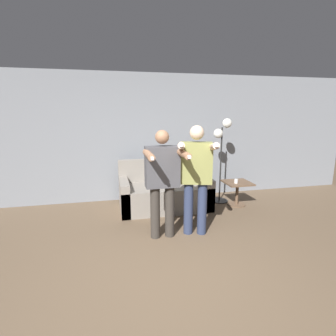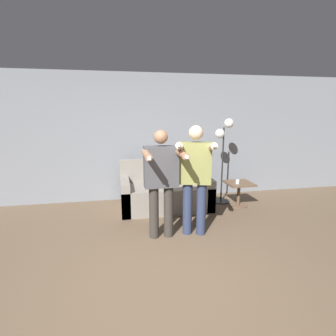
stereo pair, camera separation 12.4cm
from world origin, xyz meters
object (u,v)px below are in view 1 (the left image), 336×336
Objects in this scene: couch at (164,193)px; person_right at (196,173)px; side_table at (237,188)px; person_left at (163,177)px; floor_lamp at (222,143)px; cup at (236,181)px; cat at (180,155)px.

person_right is (0.22, -1.22, 0.66)m from couch.
side_table is at bearing -7.30° from couch.
person_left is 2.09m from side_table.
person_right reaches higher than couch.
floor_lamp is 21.01× the size of cup.
person_left is at bearing -149.04° from side_table.
person_left is 1.95m from cup.
couch is at bearing -175.23° from floor_lamp.
floor_lamp is at bearing 4.77° from couch.
side_table is 6.25× the size of cup.
floor_lamp is (0.98, 1.32, 0.27)m from person_right.
person_right is 1.56m from cat.
person_left is at bearing -138.36° from floor_lamp.
person_right reaches higher than person_left.
cup reaches higher than side_table.
person_left is 0.97× the size of person_right.
person_right is at bearing -126.73° from floor_lamp.
couch is 1.40m from person_right.
couch is 0.85m from cat.
floor_lamp reaches higher than couch.
cat is 5.83× the size of cup.
cup is (0.98, -0.59, -0.46)m from cat.
person_right is 1.67m from floor_lamp.
person_left is at bearing -113.40° from cat.
floor_lamp is at bearing -16.07° from cat.
floor_lamp is 3.36× the size of side_table.
side_table is (0.24, -0.28, -0.88)m from floor_lamp.
cup is (1.15, 0.96, -0.44)m from person_right.
floor_lamp is (0.81, -0.23, 0.25)m from cat.
cup is (-0.07, -0.07, 0.17)m from side_table.
person_right reaches higher than cat.
cat reaches higher than couch.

